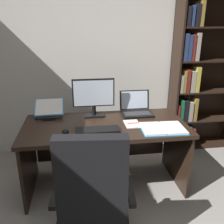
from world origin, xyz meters
TOP-DOWN VIEW (x-y plane):
  - wall_back at (0.00, 2.03)m, footprint 4.69×0.12m
  - desk at (-0.05, 1.11)m, footprint 1.67×0.78m
  - bookshelf at (1.32, 1.80)m, footprint 0.96×0.31m
  - office_chair at (-0.24, 0.20)m, footprint 0.65×0.60m
  - monitor at (-0.14, 1.30)m, footprint 0.46×0.16m
  - laptop at (0.34, 1.30)m, footprint 0.35×0.29m
  - keyboard at (-0.14, 0.88)m, footprint 0.42×0.15m
  - computer_mouse at (-0.44, 0.88)m, footprint 0.06×0.10m
  - reading_stand_with_book at (-0.63, 1.36)m, footprint 0.32×0.26m
  - open_binder at (0.49, 0.83)m, footprint 0.44×0.34m
  - notepad at (0.23, 0.99)m, footprint 0.15×0.21m
  - pen at (0.25, 0.99)m, footprint 0.14×0.01m

SIDE VIEW (x-z plane):
  - office_chair at x=-0.24m, z-range -0.08..0.97m
  - desk at x=-0.05m, z-range 0.17..0.90m
  - notepad at x=0.23m, z-range 0.73..0.74m
  - open_binder at x=0.49m, z-range 0.73..0.76m
  - keyboard at x=-0.14m, z-range 0.73..0.76m
  - pen at x=0.25m, z-range 0.74..0.75m
  - computer_mouse at x=-0.44m, z-range 0.73..0.77m
  - laptop at x=0.34m, z-range 0.66..0.91m
  - reading_stand_with_book at x=-0.63m, z-range 0.73..0.90m
  - monitor at x=-0.14m, z-range 0.73..1.15m
  - bookshelf at x=1.32m, z-range -0.04..2.04m
  - wall_back at x=0.00m, z-range 0.00..2.68m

